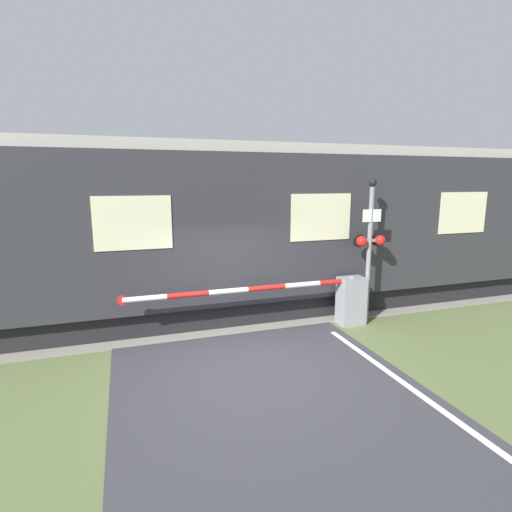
# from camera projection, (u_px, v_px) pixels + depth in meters

# --- Properties ---
(ground_plane) EXTENTS (80.00, 80.00, 0.00)m
(ground_plane) POSITION_uv_depth(u_px,v_px,m) (252.00, 367.00, 7.33)
(ground_plane) COLOR #5B6B3D
(track_bed) EXTENTS (36.00, 3.20, 0.13)m
(track_bed) POSITION_uv_depth(u_px,v_px,m) (214.00, 312.00, 10.30)
(track_bed) COLOR gray
(track_bed) RESTS_ON ground_plane
(train) EXTENTS (15.13, 2.85, 4.20)m
(train) POSITION_uv_depth(u_px,v_px,m) (296.00, 227.00, 10.60)
(train) COLOR black
(train) RESTS_ON ground_plane
(crossing_barrier) EXTENTS (5.53, 0.44, 1.17)m
(crossing_barrier) POSITION_uv_depth(u_px,v_px,m) (335.00, 299.00, 9.29)
(crossing_barrier) COLOR gray
(crossing_barrier) RESTS_ON ground_plane
(signal_post) EXTENTS (0.80, 0.26, 3.41)m
(signal_post) POSITION_uv_depth(u_px,v_px,m) (370.00, 243.00, 9.25)
(signal_post) COLOR gray
(signal_post) RESTS_ON ground_plane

